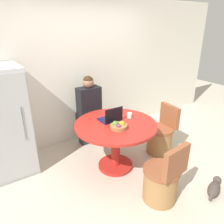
% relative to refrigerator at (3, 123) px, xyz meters
% --- Properties ---
extents(ground_plane, '(12.00, 12.00, 0.00)m').
position_rel_refrigerator_xyz_m(ground_plane, '(1.49, -1.18, -0.82)').
color(ground_plane, beige).
extents(wall_back, '(7.00, 0.06, 2.60)m').
position_rel_refrigerator_xyz_m(wall_back, '(1.49, 0.40, 0.48)').
color(wall_back, silver).
rests_on(wall_back, ground_plane).
extents(refrigerator, '(0.70, 0.71, 1.63)m').
position_rel_refrigerator_xyz_m(refrigerator, '(0.00, 0.00, 0.00)').
color(refrigerator, silver).
rests_on(refrigerator, ground_plane).
extents(dining_table, '(1.24, 1.24, 0.77)m').
position_rel_refrigerator_xyz_m(dining_table, '(1.41, -0.84, -0.24)').
color(dining_table, '#B2261E').
rests_on(dining_table, ground_plane).
extents(chair_right_side, '(0.47, 0.46, 0.86)m').
position_rel_refrigerator_xyz_m(chair_right_side, '(2.32, -0.91, -0.53)').
color(chair_right_side, '#9E7042').
rests_on(chair_right_side, ground_plane).
extents(chair_near_camera, '(0.46, 0.47, 0.86)m').
position_rel_refrigerator_xyz_m(chair_near_camera, '(1.50, -1.75, -0.53)').
color(chair_near_camera, '#9E7042').
rests_on(chair_near_camera, ground_plane).
extents(person_seated, '(0.40, 0.37, 1.34)m').
position_rel_refrigerator_xyz_m(person_seated, '(1.39, 0.01, -0.09)').
color(person_seated, '#2D2D38').
rests_on(person_seated, ground_plane).
extents(laptop, '(0.31, 0.25, 0.23)m').
position_rel_refrigerator_xyz_m(laptop, '(1.40, -0.71, 0.00)').
color(laptop, '#141947').
rests_on(laptop, dining_table).
extents(fruit_bowl, '(0.24, 0.24, 0.10)m').
position_rel_refrigerator_xyz_m(fruit_bowl, '(1.35, -0.99, -0.01)').
color(fruit_bowl, olive).
rests_on(fruit_bowl, dining_table).
extents(coffee_cup, '(0.08, 0.08, 0.08)m').
position_rel_refrigerator_xyz_m(coffee_cup, '(1.71, -0.78, -0.01)').
color(coffee_cup, white).
rests_on(coffee_cup, dining_table).
extents(cat, '(0.44, 0.26, 0.16)m').
position_rel_refrigerator_xyz_m(cat, '(2.18, -2.08, -0.73)').
color(cat, '#473D38').
rests_on(cat, ground_plane).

